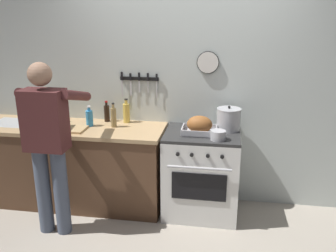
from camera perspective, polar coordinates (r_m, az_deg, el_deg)
The scene contains 13 objects.
wall_back at distance 3.94m, azimuth 2.77°, elevation 6.30°, with size 6.00×0.13×2.60m.
counter_block at distance 4.17m, azimuth -14.86°, elevation -5.80°, with size 2.03×0.65×0.90m.
stove at distance 3.84m, azimuth 5.26°, elevation -7.44°, with size 0.76×0.67×0.90m.
person_cook at distance 3.49m, azimuth -18.44°, elevation -1.98°, with size 0.51×0.63×1.66m.
roasting_pan at distance 3.61m, azimuth 5.00°, elevation 0.06°, with size 0.35×0.26×0.18m.
stock_pot at distance 3.76m, azimuth 9.55°, elevation 1.05°, with size 0.25×0.25×0.26m.
saucepan at distance 3.47m, azimuth 7.92°, elevation -1.46°, with size 0.15×0.15×0.09m.
cutting_board at distance 3.88m, azimuth -15.48°, elevation -0.44°, with size 0.36×0.24×0.02m, color tan.
bottle_vinegar at distance 3.85m, azimuth -8.59°, elevation 1.42°, with size 0.06×0.06×0.26m.
bottle_dish_soap at distance 3.93m, azimuth -12.30°, elevation 1.28°, with size 0.08×0.08×0.22m.
bottle_soy_sauce at distance 4.07m, azimuth -9.64°, elevation 2.05°, with size 0.06×0.06×0.23m.
bottle_olive_oil at distance 4.17m, azimuth -17.72°, elevation 2.14°, with size 0.07×0.07×0.28m.
bottle_cooking_oil at distance 4.00m, azimuth -6.58°, elevation 2.13°, with size 0.07×0.07×0.27m.
Camera 1 is at (0.42, -2.49, 2.06)m, focal length 38.59 mm.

